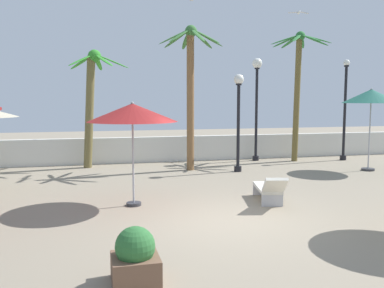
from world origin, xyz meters
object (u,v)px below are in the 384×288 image
(patio_umbrella_3, at_px, (132,113))
(planter, at_px, (135,257))
(patio_umbrella_5, at_px, (371,97))
(palm_tree_2, at_px, (298,78))
(palm_tree_0, at_px, (91,95))
(lamp_post_1, at_px, (238,111))
(lamp_post_0, at_px, (257,92))
(lounge_chair_0, at_px, (269,188))
(palm_tree_3, at_px, (191,79))
(lamp_post_2, at_px, (345,108))
(seagull_1, at_px, (299,13))

(patio_umbrella_3, xyz_separation_m, planter, (-0.46, -4.58, -1.99))
(patio_umbrella_5, bearing_deg, palm_tree_2, 116.49)
(patio_umbrella_3, bearing_deg, palm_tree_0, 98.22)
(patio_umbrella_5, height_order, lamp_post_1, lamp_post_1)
(lamp_post_0, xyz_separation_m, planter, (-6.60, -11.29, -2.67))
(patio_umbrella_5, distance_m, lamp_post_1, 5.06)
(lamp_post_0, bearing_deg, lounge_chair_0, -109.92)
(planter, bearing_deg, palm_tree_3, 71.56)
(lamp_post_2, bearing_deg, palm_tree_0, 176.85)
(patio_umbrella_3, bearing_deg, palm_tree_3, 61.24)
(seagull_1, bearing_deg, palm_tree_2, -116.40)
(lamp_post_1, distance_m, lounge_chair_0, 5.20)
(palm_tree_2, relative_size, lamp_post_1, 1.55)
(seagull_1, bearing_deg, patio_umbrella_5, -83.36)
(lamp_post_0, bearing_deg, seagull_1, 26.62)
(palm_tree_2, distance_m, planter, 13.96)
(palm_tree_0, bearing_deg, lamp_post_0, 1.69)
(palm_tree_2, xyz_separation_m, lamp_post_2, (2.19, -0.27, -1.32))
(patio_umbrella_5, distance_m, palm_tree_0, 10.76)
(palm_tree_0, distance_m, seagull_1, 10.55)
(patio_umbrella_5, height_order, planter, patio_umbrella_5)
(seagull_1, bearing_deg, palm_tree_3, -153.03)
(palm_tree_3, xyz_separation_m, lamp_post_2, (7.29, 0.95, -1.15))
(patio_umbrella_5, bearing_deg, patio_umbrella_3, -160.99)
(patio_umbrella_5, distance_m, planter, 12.72)
(palm_tree_3, bearing_deg, lamp_post_1, -25.03)
(palm_tree_2, xyz_separation_m, lamp_post_1, (-3.46, -1.98, -1.36))
(planter, bearing_deg, lamp_post_2, 45.04)
(patio_umbrella_3, height_order, lamp_post_2, lamp_post_2)
(patio_umbrella_5, xyz_separation_m, palm_tree_0, (-10.24, 3.30, 0.08))
(patio_umbrella_5, bearing_deg, lamp_post_0, 132.05)
(palm_tree_2, xyz_separation_m, lounge_chair_0, (-4.33, -6.74, -3.26))
(lamp_post_2, bearing_deg, palm_tree_2, 173.02)
(lamp_post_2, bearing_deg, lamp_post_0, 168.18)
(patio_umbrella_3, height_order, palm_tree_3, palm_tree_3)
(palm_tree_0, height_order, seagull_1, seagull_1)
(palm_tree_3, bearing_deg, palm_tree_2, 13.39)
(palm_tree_0, distance_m, planter, 11.38)
(planter, bearing_deg, lamp_post_1, 61.16)
(patio_umbrella_5, distance_m, lamp_post_2, 2.83)
(palm_tree_0, bearing_deg, lounge_chair_0, -57.90)
(lamp_post_0, bearing_deg, planter, -120.29)
(lamp_post_1, height_order, lounge_chair_0, lamp_post_1)
(patio_umbrella_3, relative_size, lamp_post_2, 0.60)
(palm_tree_2, height_order, lamp_post_0, palm_tree_2)
(lamp_post_0, height_order, planter, lamp_post_0)
(patio_umbrella_3, bearing_deg, lamp_post_0, 47.58)
(palm_tree_3, bearing_deg, palm_tree_0, 157.06)
(palm_tree_2, relative_size, lamp_post_2, 1.26)
(patio_umbrella_3, distance_m, lamp_post_1, 6.05)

